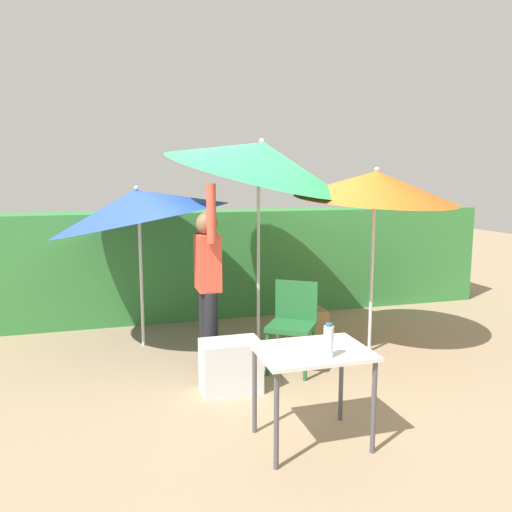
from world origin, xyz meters
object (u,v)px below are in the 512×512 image
Objects in this scene: umbrella_rainbow at (260,159)px; person_vendor at (208,278)px; folding_table at (312,361)px; bottle_water at (329,341)px; chair_plastic at (293,320)px; cooler_box at (231,366)px; umbrella_orange at (138,205)px; crate_cardboard at (308,324)px; umbrella_yellow at (376,186)px.

umbrella_rainbow is 1.42× the size of person_vendor.
bottle_water reaches higher than folding_table.
umbrella_rainbow is at bearing 83.71° from folding_table.
cooler_box is at bearing -154.29° from chair_plastic.
umbrella_rainbow is 1.30× the size of umbrella_orange.
crate_cardboard is 0.48× the size of folding_table.
umbrella_rainbow reaches higher than crate_cardboard.
folding_table is at bearing -130.00° from umbrella_yellow.
folding_table is 3.33× the size of bottle_water.
umbrella_rainbow is at bearing 102.79° from chair_plastic.
chair_plastic reaches higher than folding_table.
umbrella_orange reaches higher than cooler_box.
umbrella_orange is 1.27m from person_vendor.
chair_plastic is 3.71× the size of bottle_water.
crate_cardboard is (1.94, -0.29, -1.44)m from umbrella_orange.
cooler_box is 2.23× the size of bottle_water.
bottle_water is (-0.19, -2.26, -1.31)m from umbrella_rainbow.
umbrella_yellow is 1.84m from crate_cardboard.
umbrella_rainbow is at bearing 60.19° from cooler_box.
umbrella_rainbow is 3.34× the size of folding_table.
umbrella_yellow is 2.06m from person_vendor.
chair_plastic is 1.66m from bottle_water.
umbrella_rainbow reaches higher than bottle_water.
umbrella_yellow is at bearing 53.64° from bottle_water.
folding_table is at bearing -67.73° from umbrella_orange.
crate_cardboard is at bearing 44.01° from cooler_box.
cooler_box is (-1.76, -0.61, -1.61)m from umbrella_yellow.
umbrella_rainbow is 11.13× the size of bottle_water.
cooler_box is at bearing -82.56° from person_vendor.
folding_table is at bearing -96.29° from umbrella_rainbow.
chair_plastic is (0.82, -0.27, -0.42)m from person_vendor.
folding_table is at bearing -75.45° from person_vendor.
umbrella_yellow reaches higher than person_vendor.
bottle_water is (0.04, -0.18, 0.20)m from folding_table.
umbrella_rainbow is at bearing -164.60° from crate_cardboard.
person_vendor reaches higher than cooler_box.
umbrella_yellow is 2.35× the size of chair_plastic.
chair_plastic is at bearing -38.64° from umbrella_orange.
person_vendor reaches higher than chair_plastic.
folding_table is at bearing -111.46° from crate_cardboard.
chair_plastic is at bearing -120.96° from crate_cardboard.
umbrella_orange is 2.14m from chair_plastic.
umbrella_rainbow is 1.27× the size of umbrella_yellow.
bottle_water is at bearing -77.28° from folding_table.
umbrella_yellow is at bearing 19.16° from cooler_box.
person_vendor is 3.51× the size of cooler_box.
umbrella_rainbow is at bearing 160.74° from umbrella_yellow.
umbrella_yellow is 2.50m from folding_table.
umbrella_yellow is at bearing 14.10° from chair_plastic.
umbrella_yellow reaches higher than cooler_box.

